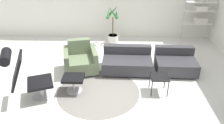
{
  "coord_description": "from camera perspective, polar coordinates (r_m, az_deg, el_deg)",
  "views": [
    {
      "loc": [
        0.21,
        -4.24,
        2.92
      ],
      "look_at": [
        0.12,
        0.21,
        0.55
      ],
      "focal_mm": 35.0,
      "sensor_mm": 36.0,
      "label": 1
    }
  ],
  "objects": [
    {
      "name": "potted_plant",
      "position": [
        7.35,
        0.2,
        8.16
      ],
      "size": [
        0.41,
        0.41,
        1.3
      ],
      "color": "silver",
      "rests_on": "ground_plane"
    },
    {
      "name": "ground_plane",
      "position": [
        5.15,
        -1.43,
        -6.48
      ],
      "size": [
        12.0,
        12.0,
        0.0
      ],
      "primitive_type": "plane",
      "color": "silver"
    },
    {
      "name": "shelf_unit",
      "position": [
        7.88,
        22.03,
        12.12
      ],
      "size": [
        0.94,
        0.28,
        1.89
      ],
      "color": "#BCBCC1",
      "rests_on": "ground_plane"
    },
    {
      "name": "lounge_chair",
      "position": [
        4.73,
        -22.29,
        -2.49
      ],
      "size": [
        1.0,
        0.79,
        1.16
      ],
      "rotation": [
        0.0,
        0.0,
        -1.22
      ],
      "color": "#BCBCC1",
      "rests_on": "ground_plane"
    },
    {
      "name": "ottoman",
      "position": [
        4.94,
        -10.04,
        -4.8
      ],
      "size": [
        0.47,
        0.4,
        0.37
      ],
      "color": "#BCBCC1",
      "rests_on": "ground_plane"
    },
    {
      "name": "couch_low",
      "position": [
        5.74,
        3.97,
        -0.03
      ],
      "size": [
        1.29,
        0.87,
        0.58
      ],
      "rotation": [
        0.0,
        0.0,
        3.11
      ],
      "color": "black",
      "rests_on": "ground_plane"
    },
    {
      "name": "round_rug",
      "position": [
        5.0,
        -3.56,
        -7.68
      ],
      "size": [
        1.86,
        1.86,
        0.01
      ],
      "color": "slate",
      "rests_on": "ground_plane"
    },
    {
      "name": "couch_second",
      "position": [
        5.91,
        16.19,
        -0.3
      ],
      "size": [
        1.03,
        0.86,
        0.58
      ],
      "rotation": [
        0.0,
        0.0,
        3.11
      ],
      "color": "black",
      "rests_on": "ground_plane"
    },
    {
      "name": "armchair_red",
      "position": [
        5.73,
        -8.21,
        0.39
      ],
      "size": [
        0.99,
        0.97,
        0.77
      ],
      "rotation": [
        0.0,
        0.0,
        3.37
      ],
      "color": "silver",
      "rests_on": "ground_plane"
    },
    {
      "name": "side_table",
      "position": [
        4.9,
        12.24,
        -4.19
      ],
      "size": [
        0.39,
        0.39,
        0.4
      ],
      "color": "black",
      "rests_on": "ground_plane"
    }
  ]
}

